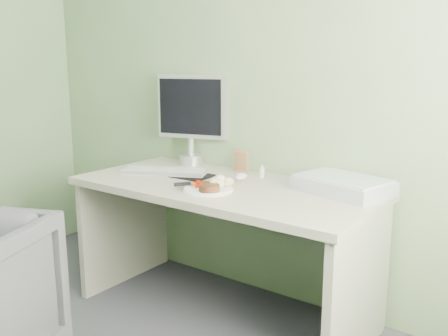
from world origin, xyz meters
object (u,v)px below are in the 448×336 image
Objects in this scene: plate at (208,190)px; scanner at (343,186)px; monitor at (193,114)px; desk at (224,218)px.

scanner is at bearing 33.34° from plate.
desk is at bearing -49.11° from monitor.
scanner reaches higher than plate.
desk is 0.64m from scanner.
plate is (0.02, -0.15, 0.19)m from desk.
scanner is at bearing -20.93° from monitor.
monitor reaches higher than desk.
plate is at bearing -83.40° from desk.
desk is 6.47× the size of plate.
scanner is 0.79× the size of monitor.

